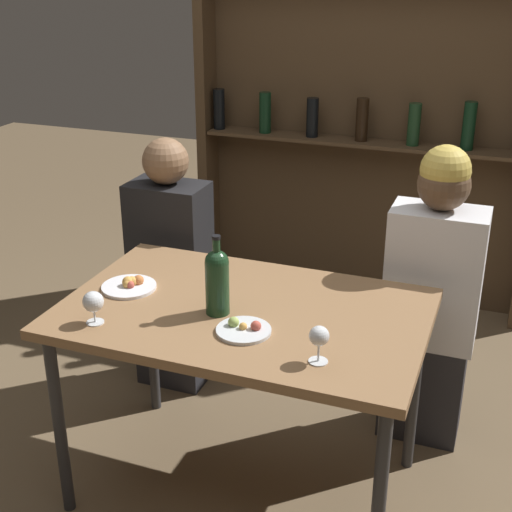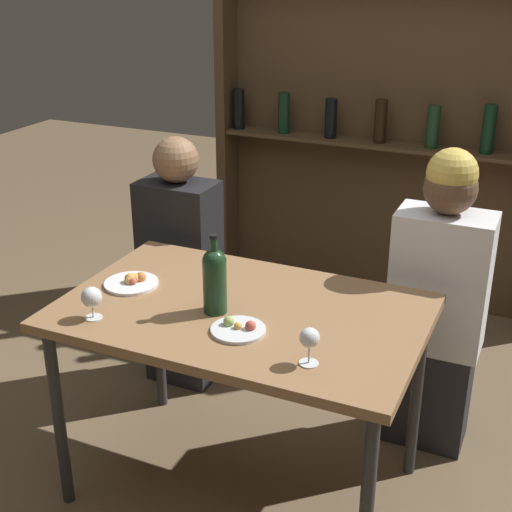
# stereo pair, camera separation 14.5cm
# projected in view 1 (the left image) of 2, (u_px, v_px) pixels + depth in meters

# --- Properties ---
(ground_plane) EXTENTS (10.00, 10.00, 0.00)m
(ground_plane) POSITION_uv_depth(u_px,v_px,m) (245.00, 485.00, 2.79)
(ground_plane) COLOR brown
(dining_table) EXTENTS (1.27, 0.81, 0.78)m
(dining_table) POSITION_uv_depth(u_px,v_px,m) (244.00, 326.00, 2.51)
(dining_table) COLOR olive
(dining_table) RESTS_ON ground_plane
(wine_rack_wall) EXTENTS (1.92, 0.21, 2.10)m
(wine_rack_wall) POSITION_uv_depth(u_px,v_px,m) (364.00, 118.00, 3.94)
(wine_rack_wall) COLOR #4C3823
(wine_rack_wall) RESTS_ON ground_plane
(wine_bottle) EXTENTS (0.08, 0.08, 0.29)m
(wine_bottle) POSITION_uv_depth(u_px,v_px,m) (217.00, 279.00, 2.40)
(wine_bottle) COLOR #19381E
(wine_bottle) RESTS_ON dining_table
(wine_glass_0) EXTENTS (0.06, 0.06, 0.12)m
(wine_glass_0) POSITION_uv_depth(u_px,v_px,m) (319.00, 337.00, 2.13)
(wine_glass_0) COLOR silver
(wine_glass_0) RESTS_ON dining_table
(wine_glass_1) EXTENTS (0.07, 0.07, 0.12)m
(wine_glass_1) POSITION_uv_depth(u_px,v_px,m) (93.00, 303.00, 2.36)
(wine_glass_1) COLOR silver
(wine_glass_1) RESTS_ON dining_table
(food_plate_0) EXTENTS (0.18, 0.18, 0.04)m
(food_plate_0) POSITION_uv_depth(u_px,v_px,m) (244.00, 329.00, 2.33)
(food_plate_0) COLOR silver
(food_plate_0) RESTS_ON dining_table
(food_plate_1) EXTENTS (0.20, 0.20, 0.05)m
(food_plate_1) POSITION_uv_depth(u_px,v_px,m) (130.00, 285.00, 2.63)
(food_plate_1) COLOR white
(food_plate_1) RESTS_ON dining_table
(seated_person_left) EXTENTS (0.35, 0.22, 1.19)m
(seated_person_left) POSITION_uv_depth(u_px,v_px,m) (171.00, 272.00, 3.27)
(seated_person_left) COLOR #26262B
(seated_person_left) RESTS_ON ground_plane
(seated_person_right) EXTENTS (0.37, 0.22, 1.27)m
(seated_person_right) POSITION_uv_depth(u_px,v_px,m) (431.00, 302.00, 2.88)
(seated_person_right) COLOR #26262B
(seated_person_right) RESTS_ON ground_plane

